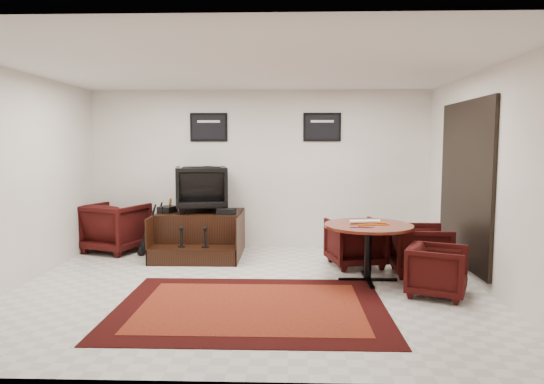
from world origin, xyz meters
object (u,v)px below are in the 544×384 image
at_px(shine_podium, 201,235).
at_px(shine_chair, 201,186).
at_px(armchair_side, 115,225).
at_px(table_chair_back, 355,240).
at_px(meeting_table, 368,231).
at_px(table_chair_window, 420,247).
at_px(table_chair_corner, 437,268).

height_order(shine_podium, shine_chair, shine_chair).
bearing_deg(armchair_side, table_chair_back, -171.73).
xyz_separation_m(meeting_table, table_chair_back, (-0.06, 0.82, -0.29)).
xyz_separation_m(table_chair_back, table_chair_window, (0.86, -0.47, -0.00)).
xyz_separation_m(shine_chair, table_chair_corner, (3.29, -2.29, -0.80)).
bearing_deg(armchair_side, table_chair_corner, 174.73).
bearing_deg(meeting_table, shine_chair, 147.12).
distance_m(armchair_side, meeting_table, 4.41).
relative_size(shine_chair, armchair_side, 0.92).
relative_size(shine_chair, table_chair_back, 1.08).
height_order(shine_podium, table_chair_back, table_chair_back).
distance_m(meeting_table, table_chair_corner, 1.03).
bearing_deg(table_chair_window, table_chair_back, 63.04).
bearing_deg(shine_chair, armchair_side, -13.06).
bearing_deg(table_chair_back, meeting_table, 81.06).
height_order(shine_chair, armchair_side, shine_chair).
xyz_separation_m(armchair_side, table_chair_back, (4.00, -0.88, -0.07)).
relative_size(shine_podium, shine_chair, 1.66).
height_order(meeting_table, table_chair_back, table_chair_back).
xyz_separation_m(shine_chair, table_chair_window, (3.35, -1.31, -0.75)).
xyz_separation_m(armchair_side, table_chair_corner, (4.80, -2.33, -0.12)).
xyz_separation_m(shine_podium, table_chair_back, (2.49, -0.69, 0.07)).
distance_m(shine_chair, table_chair_corner, 4.09).
distance_m(shine_chair, table_chair_window, 3.67).
relative_size(shine_podium, meeting_table, 1.21).
bearing_deg(table_chair_window, table_chair_corner, 178.55).
xyz_separation_m(shine_podium, shine_chair, (0.00, 0.14, 0.82)).
distance_m(table_chair_window, table_chair_corner, 0.98).
xyz_separation_m(table_chair_back, table_chair_corner, (0.80, -1.45, -0.05)).
distance_m(shine_chair, table_chair_back, 2.73).
distance_m(armchair_side, table_chair_back, 4.10).
bearing_deg(shine_podium, shine_chair, 90.00).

